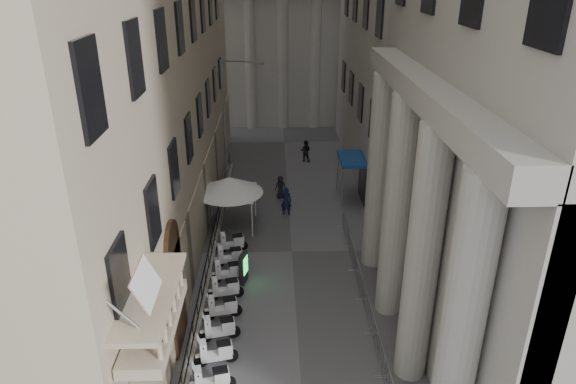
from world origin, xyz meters
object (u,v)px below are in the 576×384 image
(pedestrian_b, at_px, (305,151))
(info_kiosk, at_px, (243,268))
(security_tent, at_px, (229,185))
(street_lamp, at_px, (230,115))
(pedestrian_a, at_px, (286,201))

(pedestrian_b, bearing_deg, info_kiosk, 90.81)
(security_tent, height_order, street_lamp, street_lamp)
(info_kiosk, relative_size, pedestrian_b, 0.91)
(info_kiosk, bearing_deg, pedestrian_a, 89.10)
(security_tent, height_order, pedestrian_a, security_tent)
(street_lamp, relative_size, pedestrian_a, 4.81)
(street_lamp, distance_m, pedestrian_b, 9.00)
(security_tent, bearing_deg, info_kiosk, -79.75)
(pedestrian_a, bearing_deg, street_lamp, -43.34)
(security_tent, bearing_deg, pedestrian_a, 21.92)
(pedestrian_b, bearing_deg, pedestrian_a, 93.72)
(info_kiosk, height_order, pedestrian_b, pedestrian_b)
(street_lamp, height_order, pedestrian_a, street_lamp)
(pedestrian_a, xyz_separation_m, pedestrian_b, (1.79, 9.62, -0.06))
(security_tent, bearing_deg, street_lamp, 92.56)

